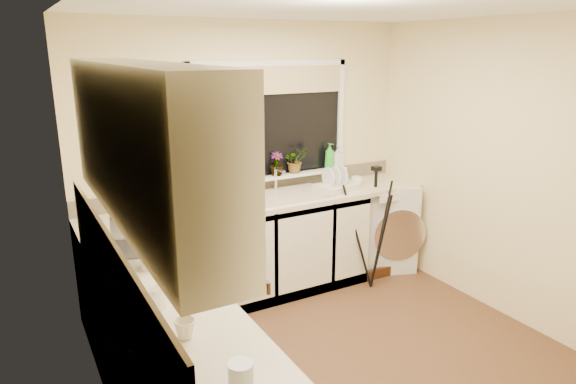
% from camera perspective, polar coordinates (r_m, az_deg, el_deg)
% --- Properties ---
extents(floor, '(3.20, 3.20, 0.00)m').
position_cam_1_polar(floor, '(4.01, 5.76, -17.70)').
color(floor, brown).
rests_on(floor, ground).
extents(ceiling, '(3.20, 3.20, 0.00)m').
position_cam_1_polar(ceiling, '(3.36, 6.97, 19.81)').
color(ceiling, white).
rests_on(ceiling, ground).
extents(wall_back, '(3.20, 0.00, 3.20)m').
position_cam_1_polar(wall_back, '(4.75, -4.21, 3.80)').
color(wall_back, beige).
rests_on(wall_back, ground).
extents(wall_front, '(3.20, 0.00, 3.20)m').
position_cam_1_polar(wall_front, '(2.51, 26.78, -9.11)').
color(wall_front, beige).
rests_on(wall_front, ground).
extents(wall_left, '(0.00, 3.00, 3.00)m').
position_cam_1_polar(wall_left, '(2.91, -20.44, -4.99)').
color(wall_left, beige).
rests_on(wall_left, ground).
extents(wall_right, '(0.00, 3.00, 3.00)m').
position_cam_1_polar(wall_right, '(4.58, 22.87, 2.14)').
color(wall_right, beige).
rests_on(wall_right, ground).
extents(base_cabinet_back, '(2.55, 0.60, 0.86)m').
position_cam_1_polar(base_cabinet_back, '(4.60, -6.11, -7.04)').
color(base_cabinet_back, silver).
rests_on(base_cabinet_back, floor).
extents(base_cabinet_left, '(0.54, 2.40, 0.86)m').
position_cam_1_polar(base_cabinet_left, '(3.07, -12.09, -19.98)').
color(base_cabinet_left, silver).
rests_on(base_cabinet_left, floor).
extents(worktop_back, '(3.20, 0.60, 0.04)m').
position_cam_1_polar(worktop_back, '(4.58, -2.53, -1.10)').
color(worktop_back, beige).
rests_on(worktop_back, base_cabinet_back).
extents(worktop_left, '(0.60, 2.40, 0.04)m').
position_cam_1_polar(worktop_left, '(2.84, -12.62, -12.56)').
color(worktop_left, beige).
rests_on(worktop_left, base_cabinet_left).
extents(upper_cabinet, '(0.28, 1.90, 0.70)m').
position_cam_1_polar(upper_cabinet, '(2.36, -16.15, 5.21)').
color(upper_cabinet, silver).
rests_on(upper_cabinet, wall_left).
extents(splashback_left, '(0.02, 2.40, 0.45)m').
position_cam_1_polar(splashback_left, '(2.67, -18.91, -9.01)').
color(splashback_left, beige).
rests_on(splashback_left, wall_left).
extents(splashback_back, '(3.20, 0.02, 0.14)m').
position_cam_1_polar(splashback_back, '(4.80, -4.09, 0.80)').
color(splashback_back, beige).
rests_on(splashback_back, wall_back).
extents(window_glass, '(1.50, 0.02, 1.00)m').
position_cam_1_polar(window_glass, '(4.77, -2.02, 7.84)').
color(window_glass, black).
rests_on(window_glass, wall_back).
extents(window_blind, '(1.50, 0.02, 0.25)m').
position_cam_1_polar(window_blind, '(4.71, -1.92, 12.33)').
color(window_blind, tan).
rests_on(window_blind, wall_back).
extents(windowsill, '(1.60, 0.14, 0.03)m').
position_cam_1_polar(windowsill, '(4.82, -1.66, 1.69)').
color(windowsill, white).
rests_on(windowsill, wall_back).
extents(sink, '(0.82, 0.46, 0.03)m').
position_cam_1_polar(sink, '(4.66, -0.34, -0.37)').
color(sink, tan).
rests_on(sink, worktop_back).
extents(faucet, '(0.03, 0.03, 0.24)m').
position_cam_1_polar(faucet, '(4.78, -1.38, 1.39)').
color(faucet, silver).
rests_on(faucet, worktop_back).
extents(washing_machine, '(0.81, 0.80, 0.90)m').
position_cam_1_polar(washing_machine, '(5.40, 10.08, -3.48)').
color(washing_machine, silver).
rests_on(washing_machine, floor).
extents(laptop, '(0.38, 0.36, 0.24)m').
position_cam_1_polar(laptop, '(4.28, -11.09, -1.42)').
color(laptop, '#A7A8AF').
rests_on(laptop, worktop_back).
extents(kettle, '(0.15, 0.15, 0.19)m').
position_cam_1_polar(kettle, '(3.27, -14.89, -6.55)').
color(kettle, white).
rests_on(kettle, worktop_left).
extents(dish_rack, '(0.44, 0.36, 0.06)m').
position_cam_1_polar(dish_rack, '(4.90, 5.39, 0.56)').
color(dish_rack, beige).
rests_on(dish_rack, worktop_back).
extents(tripod, '(0.75, 0.75, 1.18)m').
position_cam_1_polar(tripod, '(4.82, 9.50, -4.03)').
color(tripod, black).
rests_on(tripod, floor).
extents(glass_jug, '(0.10, 0.10, 0.15)m').
position_cam_1_polar(glass_jug, '(2.11, -5.26, -20.11)').
color(glass_jug, silver).
rests_on(glass_jug, worktop_left).
extents(steel_jar, '(0.08, 0.08, 0.12)m').
position_cam_1_polar(steel_jar, '(2.78, -14.31, -11.45)').
color(steel_jar, silver).
rests_on(steel_jar, worktop_left).
extents(microwave, '(0.45, 0.57, 0.28)m').
position_cam_1_polar(microwave, '(3.63, -16.22, -3.62)').
color(microwave, white).
rests_on(microwave, worktop_left).
extents(plant_a, '(0.14, 0.10, 0.25)m').
position_cam_1_polar(plant_a, '(4.51, -8.28, 2.39)').
color(plant_a, '#999999').
rests_on(plant_a, windowsill).
extents(plant_b, '(0.13, 0.11, 0.21)m').
position_cam_1_polar(plant_b, '(4.63, -5.05, 2.56)').
color(plant_b, '#999999').
rests_on(plant_b, windowsill).
extents(plant_c, '(0.15, 0.15, 0.22)m').
position_cam_1_polar(plant_c, '(4.79, -1.27, 3.15)').
color(plant_c, '#999999').
rests_on(plant_c, windowsill).
extents(plant_d, '(0.24, 0.22, 0.24)m').
position_cam_1_polar(plant_d, '(4.90, 0.81, 3.56)').
color(plant_d, '#999999').
rests_on(plant_d, windowsill).
extents(soap_bottle_green, '(0.12, 0.12, 0.25)m').
position_cam_1_polar(soap_bottle_green, '(5.08, 4.65, 4.02)').
color(soap_bottle_green, green).
rests_on(soap_bottle_green, windowsill).
extents(soap_bottle_clear, '(0.12, 0.12, 0.22)m').
position_cam_1_polar(soap_bottle_clear, '(5.16, 5.53, 3.96)').
color(soap_bottle_clear, '#999999').
rests_on(soap_bottle_clear, windowsill).
extents(cup_back, '(0.14, 0.14, 0.09)m').
position_cam_1_polar(cup_back, '(5.06, 7.65, 1.20)').
color(cup_back, white).
rests_on(cup_back, worktop_back).
extents(cup_left, '(0.11, 0.11, 0.09)m').
position_cam_1_polar(cup_left, '(2.51, -11.42, -14.71)').
color(cup_left, beige).
rests_on(cup_left, worktop_left).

